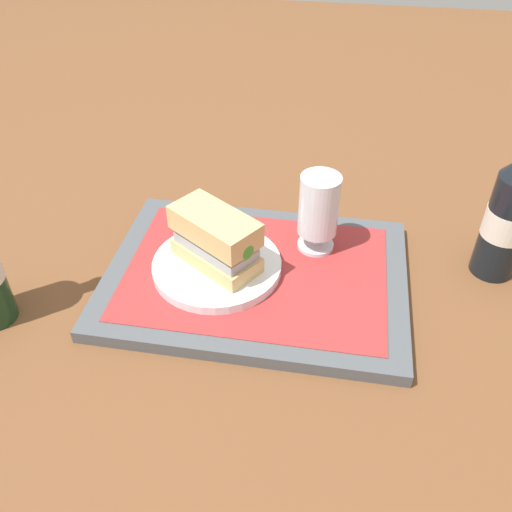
{
  "coord_description": "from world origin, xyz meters",
  "views": [
    {
      "loc": [
        0.1,
        -0.6,
        0.56
      ],
      "look_at": [
        0.0,
        0.0,
        0.05
      ],
      "focal_mm": 38.59,
      "sensor_mm": 36.0,
      "label": 1
    }
  ],
  "objects_px": {
    "sandwich": "(217,240)",
    "beer_glass": "(319,209)",
    "beer_bottle": "(510,214)",
    "plate": "(217,266)"
  },
  "relations": [
    {
      "from": "sandwich",
      "to": "beer_bottle",
      "type": "height_order",
      "value": "beer_bottle"
    },
    {
      "from": "sandwich",
      "to": "beer_glass",
      "type": "height_order",
      "value": "beer_glass"
    },
    {
      "from": "sandwich",
      "to": "beer_glass",
      "type": "bearing_deg",
      "value": 64.41
    },
    {
      "from": "beer_bottle",
      "to": "plate",
      "type": "bearing_deg",
      "value": -167.27
    },
    {
      "from": "beer_glass",
      "to": "beer_bottle",
      "type": "relative_size",
      "value": 0.47
    },
    {
      "from": "sandwich",
      "to": "beer_glass",
      "type": "relative_size",
      "value": 1.15
    },
    {
      "from": "plate",
      "to": "beer_glass",
      "type": "relative_size",
      "value": 1.52
    },
    {
      "from": "sandwich",
      "to": "beer_bottle",
      "type": "bearing_deg",
      "value": 46.85
    },
    {
      "from": "plate",
      "to": "sandwich",
      "type": "xyz_separation_m",
      "value": [
        0.0,
        -0.0,
        0.05
      ]
    },
    {
      "from": "sandwich",
      "to": "plate",
      "type": "bearing_deg",
      "value": -180.0
    }
  ]
}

